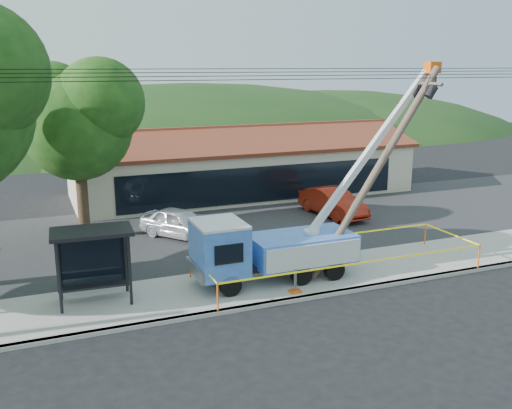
{
  "coord_description": "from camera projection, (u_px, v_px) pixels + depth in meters",
  "views": [
    {
      "loc": [
        -9.33,
        -15.6,
        8.53
      ],
      "look_at": [
        -0.99,
        5.0,
        3.08
      ],
      "focal_mm": 40.0,
      "sensor_mm": 36.0,
      "label": 1
    }
  ],
  "objects": [
    {
      "name": "utility_truck",
      "position": [
        271.0,
        245.0,
        22.59
      ],
      "size": [
        10.58,
        3.54,
        8.53
      ],
      "color": "black",
      "rests_on": "ground"
    },
    {
      "name": "parking_lot",
      "position": [
        224.0,
        229.0,
        30.26
      ],
      "size": [
        60.0,
        12.0,
        0.1
      ],
      "primitive_type": "cube",
      "color": "#28282B",
      "rests_on": "ground"
    },
    {
      "name": "curb",
      "position": [
        310.0,
        297.0,
        21.34
      ],
      "size": [
        60.0,
        0.25,
        0.15
      ],
      "primitive_type": "cube",
      "color": "#99978F",
      "rests_on": "ground"
    },
    {
      "name": "car_silver",
      "position": [
        181.0,
        239.0,
        28.74
      ],
      "size": [
        4.01,
        4.52,
        1.48
      ],
      "primitive_type": "imported",
      "rotation": [
        0.0,
        0.0,
        0.65
      ],
      "color": "silver",
      "rests_on": "ground"
    },
    {
      "name": "bus_shelter",
      "position": [
        92.0,
        248.0,
        20.43
      ],
      "size": [
        2.91,
        1.88,
        2.72
      ],
      "rotation": [
        0.0,
        0.0,
        -0.05
      ],
      "color": "black",
      "rests_on": "ground"
    },
    {
      "name": "tree_lot",
      "position": [
        76.0,
        115.0,
        27.15
      ],
      "size": [
        6.3,
        5.6,
        8.94
      ],
      "color": "#332316",
      "rests_on": "ground"
    },
    {
      "name": "car_red",
      "position": [
        332.0,
        217.0,
        32.82
      ],
      "size": [
        2.23,
        4.97,
        1.58
      ],
      "primitive_type": "imported",
      "rotation": [
        0.0,
        0.0,
        0.12
      ],
      "color": "#9B200F",
      "rests_on": "ground"
    },
    {
      "name": "caution_tape",
      "position": [
        338.0,
        254.0,
        23.52
      ],
      "size": [
        11.7,
        3.6,
        1.04
      ],
      "color": "#FF5C0D",
      "rests_on": "ground"
    },
    {
      "name": "ground",
      "position": [
        338.0,
        322.0,
        19.47
      ],
      "size": [
        120.0,
        120.0,
        0.0
      ],
      "primitive_type": "plane",
      "color": "black",
      "rests_on": "ground"
    },
    {
      "name": "hill_center",
      "position": [
        189.0,
        134.0,
        72.63
      ],
      "size": [
        89.6,
        64.0,
        32.0
      ],
      "primitive_type": "ellipsoid",
      "color": "#173814",
      "rests_on": "ground"
    },
    {
      "name": "leaning_pole",
      "position": [
        382.0,
        162.0,
        23.08
      ],
      "size": [
        5.72,
        1.74,
        8.46
      ],
      "color": "#4E4132",
      "rests_on": "ground"
    },
    {
      "name": "sidewalk",
      "position": [
        288.0,
        280.0,
        23.06
      ],
      "size": [
        60.0,
        4.0,
        0.15
      ],
      "primitive_type": "cube",
      "color": "#99978F",
      "rests_on": "ground"
    },
    {
      "name": "hill_east",
      "position": [
        327.0,
        128.0,
        79.92
      ],
      "size": [
        72.8,
        52.0,
        26.0
      ],
      "primitive_type": "ellipsoid",
      "color": "#173814",
      "rests_on": "ground"
    },
    {
      "name": "strip_mall",
      "position": [
        241.0,
        166.0,
        38.47
      ],
      "size": [
        22.5,
        8.53,
        4.67
      ],
      "color": "#BBB394",
      "rests_on": "ground"
    }
  ]
}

